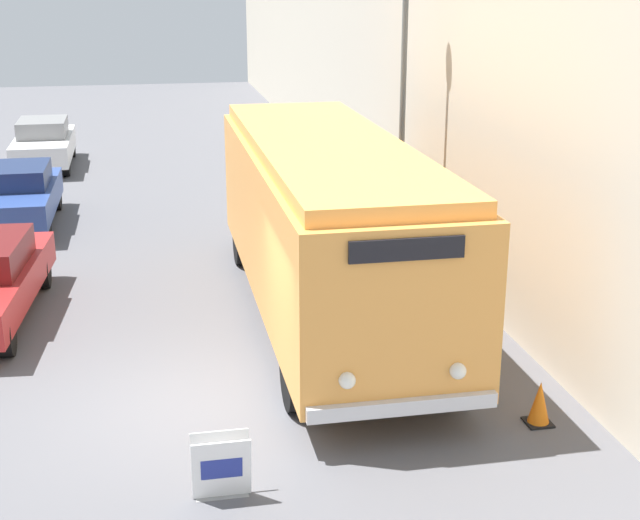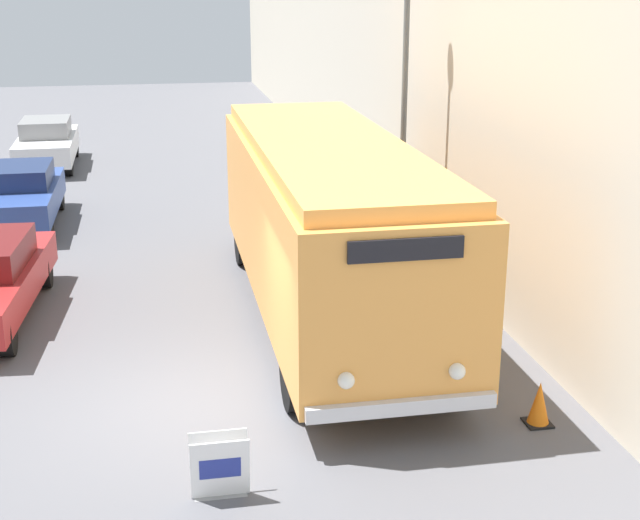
{
  "view_description": "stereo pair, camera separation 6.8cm",
  "coord_description": "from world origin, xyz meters",
  "px_view_note": "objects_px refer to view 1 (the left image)",
  "views": [
    {
      "loc": [
        -0.3,
        -11.67,
        5.93
      ],
      "look_at": [
        2.13,
        0.68,
        1.88
      ],
      "focal_mm": 50.0,
      "sensor_mm": 36.0,
      "label": 1
    },
    {
      "loc": [
        -0.23,
        -11.68,
        5.93
      ],
      "look_at": [
        2.13,
        0.68,
        1.88
      ],
      "focal_mm": 50.0,
      "sensor_mm": 36.0,
      "label": 2
    }
  ],
  "objects_px": {
    "parked_car_mid": "(18,195)",
    "streetlamp": "(404,70)",
    "vintage_bus": "(327,219)",
    "sign_board": "(221,468)",
    "traffic_cone": "(540,403)",
    "parked_car_far": "(44,143)"
  },
  "relations": [
    {
      "from": "vintage_bus",
      "to": "parked_car_mid",
      "type": "bearing_deg",
      "value": 129.57
    },
    {
      "from": "streetlamp",
      "to": "traffic_cone",
      "type": "xyz_separation_m",
      "value": [
        -0.03,
        -7.13,
        -3.8
      ]
    },
    {
      "from": "vintage_bus",
      "to": "sign_board",
      "type": "distance_m",
      "value": 6.13
    },
    {
      "from": "parked_car_mid",
      "to": "vintage_bus",
      "type": "bearing_deg",
      "value": -50.11
    },
    {
      "from": "sign_board",
      "to": "parked_car_mid",
      "type": "height_order",
      "value": "parked_car_mid"
    },
    {
      "from": "parked_car_far",
      "to": "vintage_bus",
      "type": "bearing_deg",
      "value": -67.47
    },
    {
      "from": "vintage_bus",
      "to": "parked_car_mid",
      "type": "xyz_separation_m",
      "value": [
        -6.18,
        7.48,
        -1.06
      ]
    },
    {
      "from": "vintage_bus",
      "to": "parked_car_mid",
      "type": "height_order",
      "value": "vintage_bus"
    },
    {
      "from": "streetlamp",
      "to": "parked_car_mid",
      "type": "bearing_deg",
      "value": 149.61
    },
    {
      "from": "vintage_bus",
      "to": "streetlamp",
      "type": "height_order",
      "value": "streetlamp"
    },
    {
      "from": "traffic_cone",
      "to": "parked_car_far",
      "type": "bearing_deg",
      "value": 113.49
    },
    {
      "from": "sign_board",
      "to": "parked_car_mid",
      "type": "relative_size",
      "value": 0.18
    },
    {
      "from": "vintage_bus",
      "to": "streetlamp",
      "type": "bearing_deg",
      "value": 51.55
    },
    {
      "from": "parked_car_mid",
      "to": "streetlamp",
      "type": "bearing_deg",
      "value": -30.06
    },
    {
      "from": "sign_board",
      "to": "vintage_bus",
      "type": "bearing_deg",
      "value": 66.33
    },
    {
      "from": "streetlamp",
      "to": "traffic_cone",
      "type": "relative_size",
      "value": 9.99
    },
    {
      "from": "vintage_bus",
      "to": "streetlamp",
      "type": "xyz_separation_m",
      "value": [
        2.09,
        2.63,
        2.27
      ]
    },
    {
      "from": "sign_board",
      "to": "streetlamp",
      "type": "height_order",
      "value": "streetlamp"
    },
    {
      "from": "parked_car_far",
      "to": "traffic_cone",
      "type": "bearing_deg",
      "value": -67.11
    },
    {
      "from": "vintage_bus",
      "to": "sign_board",
      "type": "xyz_separation_m",
      "value": [
        -2.39,
        -5.45,
        -1.45
      ]
    },
    {
      "from": "vintage_bus",
      "to": "traffic_cone",
      "type": "relative_size",
      "value": 15.41
    },
    {
      "from": "sign_board",
      "to": "streetlamp",
      "type": "relative_size",
      "value": 0.13
    }
  ]
}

